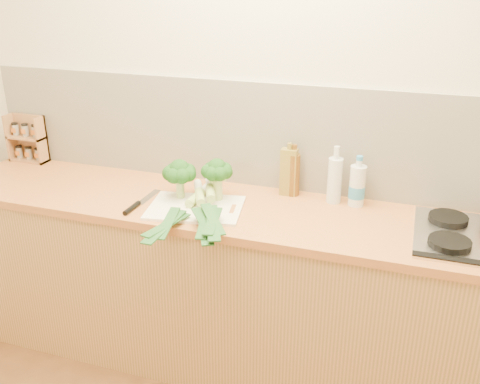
{
  "coord_description": "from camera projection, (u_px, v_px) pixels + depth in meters",
  "views": [
    {
      "loc": [
        0.67,
        -1.0,
        1.95
      ],
      "look_at": [
        -0.03,
        1.1,
        1.02
      ],
      "focal_mm": 40.0,
      "sensor_mm": 36.0,
      "label": 1
    }
  ],
  "objects": [
    {
      "name": "spice_rack",
      "position": [
        28.0,
        141.0,
        3.12
      ],
      "size": [
        0.23,
        0.09,
        0.27
      ],
      "color": "#AD764A",
      "rests_on": "counter"
    },
    {
      "name": "chefs_knife",
      "position": [
        136.0,
        205.0,
        2.54
      ],
      "size": [
        0.04,
        0.33,
        0.02
      ],
      "rotation": [
        0.0,
        0.0,
        -0.01
      ],
      "color": "silver",
      "rests_on": "counter"
    },
    {
      "name": "counter",
      "position": [
        252.0,
        289.0,
        2.7
      ],
      "size": [
        3.2,
        0.62,
        0.9
      ],
      "color": "tan",
      "rests_on": "ground"
    },
    {
      "name": "chopping_board",
      "position": [
        196.0,
        208.0,
        2.52
      ],
      "size": [
        0.48,
        0.39,
        0.01
      ],
      "primitive_type": "cube",
      "rotation": [
        0.0,
        0.0,
        0.17
      ],
      "color": "white",
      "rests_on": "counter"
    },
    {
      "name": "amber_bottle",
      "position": [
        293.0,
        174.0,
        2.64
      ],
      "size": [
        0.06,
        0.06,
        0.26
      ],
      "color": "brown",
      "rests_on": "counter"
    },
    {
      "name": "oil_tin",
      "position": [
        289.0,
        172.0,
        2.64
      ],
      "size": [
        0.08,
        0.05,
        0.27
      ],
      "color": "olive",
      "rests_on": "counter"
    },
    {
      "name": "glass_bottle",
      "position": [
        335.0,
        179.0,
        2.55
      ],
      "size": [
        0.07,
        0.07,
        0.28
      ],
      "color": "silver",
      "rests_on": "counter"
    },
    {
      "name": "leek_front",
      "position": [
        189.0,
        204.0,
        2.49
      ],
      "size": [
        0.1,
        0.69,
        0.04
      ],
      "rotation": [
        0.0,
        0.0,
        -0.01
      ],
      "color": "white",
      "rests_on": "chopping_board"
    },
    {
      "name": "broccoli_left",
      "position": [
        180.0,
        173.0,
        2.57
      ],
      "size": [
        0.16,
        0.17,
        0.19
      ],
      "color": "#A8C573",
      "rests_on": "chopping_board"
    },
    {
      "name": "leek_back",
      "position": [
        211.0,
        199.0,
        2.44
      ],
      "size": [
        0.31,
        0.64,
        0.04
      ],
      "rotation": [
        0.0,
        0.0,
        0.41
      ],
      "color": "white",
      "rests_on": "chopping_board"
    },
    {
      "name": "water_bottle",
      "position": [
        357.0,
        187.0,
        2.53
      ],
      "size": [
        0.08,
        0.08,
        0.23
      ],
      "color": "silver",
      "rests_on": "counter"
    },
    {
      "name": "leek_mid",
      "position": [
        201.0,
        204.0,
        2.44
      ],
      "size": [
        0.34,
        0.62,
        0.04
      ],
      "rotation": [
        0.0,
        0.0,
        0.46
      ],
      "color": "white",
      "rests_on": "chopping_board"
    },
    {
      "name": "broccoli_right",
      "position": [
        217.0,
        172.0,
        2.54
      ],
      "size": [
        0.15,
        0.15,
        0.21
      ],
      "color": "#A8C573",
      "rests_on": "chopping_board"
    },
    {
      "name": "room_shell",
      "position": [
        271.0,
        137.0,
        2.68
      ],
      "size": [
        3.5,
        3.5,
        3.5
      ],
      "color": "beige",
      "rests_on": "ground"
    }
  ]
}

